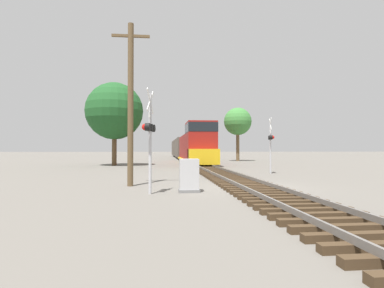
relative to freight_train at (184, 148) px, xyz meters
The scene contains 9 objects.
ground_plane 40.50m from the freight_train, 90.00° to the right, with size 400.00×400.00×0.00m, color #666059.
rail_track_bed 40.49m from the freight_train, 90.00° to the right, with size 2.60×160.00×0.31m.
freight_train is the anchor object (origin of this frame).
crossing_signal_near 42.33m from the freight_train, 95.99° to the right, with size 0.51×1.01×4.11m.
crossing_signal_far 33.32m from the freight_train, 83.33° to the right, with size 0.50×1.01×4.00m.
relay_cabinet 41.83m from the freight_train, 93.87° to the right, with size 0.85×0.69×1.36m.
utility_pole 39.93m from the freight_train, 97.82° to the right, with size 1.80×0.28×7.78m.
tree_far_right 23.11m from the freight_train, 113.53° to the right, with size 6.18×6.18×8.99m.
tree_mid_background 12.92m from the freight_train, 53.13° to the right, with size 4.14×4.14×8.03m.
Camera 1 is at (-3.91, -13.50, 1.75)m, focal length 28.00 mm.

